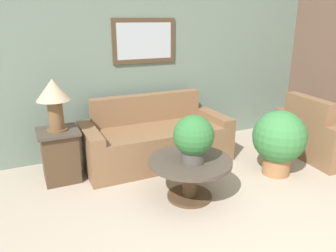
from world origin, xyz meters
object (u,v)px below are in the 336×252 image
object	(u,v)px
table_lamp	(54,96)
coffee_table	(190,170)
potted_plant_floor	(279,139)
potted_plant_on_table	(194,137)
couch_main	(156,140)
side_table	(60,155)
armchair	(324,135)

from	to	relation	value
table_lamp	coffee_table	bearing A→B (deg)	-40.44
table_lamp	potted_plant_floor	size ratio (longest dim) A/B	0.73
potted_plant_on_table	table_lamp	bearing A→B (deg)	138.13
couch_main	table_lamp	distance (m)	1.46
couch_main	potted_plant_floor	size ratio (longest dim) A/B	2.37
couch_main	side_table	size ratio (longest dim) A/B	3.06
table_lamp	potted_plant_on_table	xyz separation A→B (m)	(1.21, -1.08, -0.33)
couch_main	armchair	bearing A→B (deg)	-20.05
coffee_table	table_lamp	size ratio (longest dim) A/B	1.48
table_lamp	potted_plant_floor	bearing A→B (deg)	-21.50
couch_main	potted_plant_on_table	world-z (taller)	potted_plant_on_table
potted_plant_floor	armchair	bearing A→B (deg)	10.36
couch_main	side_table	bearing A→B (deg)	-178.42
armchair	table_lamp	world-z (taller)	table_lamp
coffee_table	side_table	world-z (taller)	side_table
couch_main	armchair	size ratio (longest dim) A/B	1.59
coffee_table	table_lamp	distance (m)	1.74
couch_main	table_lamp	world-z (taller)	table_lamp
couch_main	potted_plant_floor	xyz separation A→B (m)	(1.22, -1.01, 0.16)
coffee_table	potted_plant_on_table	bearing A→B (deg)	-87.58
armchair	coffee_table	world-z (taller)	armchair
armchair	potted_plant_on_table	bearing A→B (deg)	102.50
coffee_table	potted_plant_floor	distance (m)	1.28
coffee_table	potted_plant_floor	size ratio (longest dim) A/B	1.09
table_lamp	potted_plant_on_table	world-z (taller)	table_lamp
armchair	potted_plant_on_table	xyz separation A→B (m)	(-2.30, -0.30, 0.42)
potted_plant_floor	couch_main	bearing A→B (deg)	140.40
armchair	potted_plant_on_table	world-z (taller)	potted_plant_on_table
side_table	potted_plant_on_table	size ratio (longest dim) A/B	1.27
couch_main	armchair	xyz separation A→B (m)	(2.25, -0.82, -0.00)
armchair	couch_main	bearing A→B (deg)	75.11
potted_plant_on_table	potted_plant_floor	distance (m)	1.30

